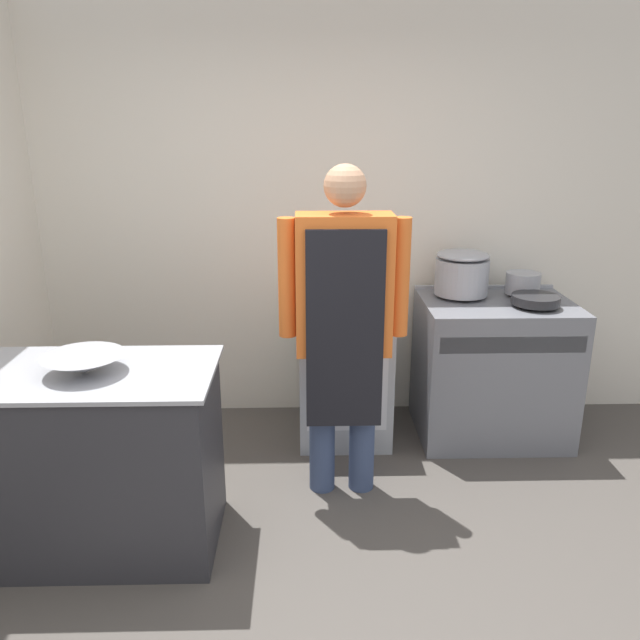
% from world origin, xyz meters
% --- Properties ---
extents(wall_back, '(8.00, 0.05, 2.70)m').
position_xyz_m(wall_back, '(0.00, 2.22, 1.35)').
color(wall_back, silver).
rests_on(wall_back, ground_plane).
extents(prep_counter, '(1.27, 0.66, 0.90)m').
position_xyz_m(prep_counter, '(-1.04, 0.72, 0.45)').
color(prep_counter, '#2D2D33').
rests_on(prep_counter, ground_plane).
extents(stove, '(0.93, 0.69, 0.92)m').
position_xyz_m(stove, '(1.21, 1.80, 0.45)').
color(stove, slate).
rests_on(stove, ground_plane).
extents(fridge_unit, '(0.57, 0.66, 0.85)m').
position_xyz_m(fridge_unit, '(0.26, 1.84, 0.43)').
color(fridge_unit, '#A8ADB2').
rests_on(fridge_unit, ground_plane).
extents(person_cook, '(0.67, 0.24, 1.77)m').
position_xyz_m(person_cook, '(0.21, 1.16, 1.02)').
color(person_cook, '#38476B').
rests_on(person_cook, ground_plane).
extents(mixing_bowl, '(0.36, 0.36, 0.08)m').
position_xyz_m(mixing_bowl, '(-0.98, 0.70, 0.94)').
color(mixing_bowl, '#9EA0A8').
rests_on(mixing_bowl, prep_counter).
extents(stock_pot, '(0.34, 0.34, 0.28)m').
position_xyz_m(stock_pot, '(1.00, 1.92, 1.06)').
color(stock_pot, '#9EA0A8').
rests_on(stock_pot, stove).
extents(saute_pan, '(0.28, 0.28, 0.05)m').
position_xyz_m(saute_pan, '(1.39, 1.68, 0.94)').
color(saute_pan, '#262628').
rests_on(saute_pan, stove).
extents(sauce_pot, '(0.22, 0.22, 0.13)m').
position_xyz_m(sauce_pot, '(1.39, 1.92, 0.98)').
color(sauce_pot, '#9EA0A8').
rests_on(sauce_pot, stove).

